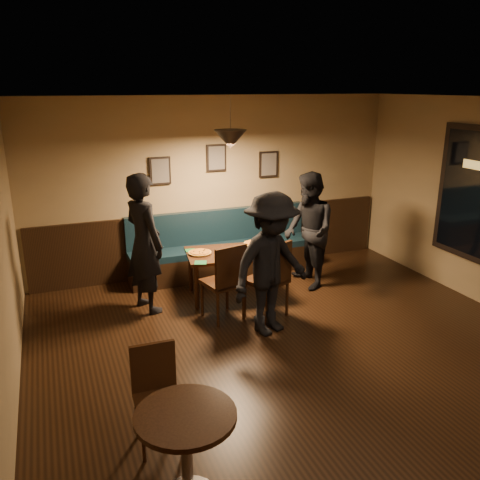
{
  "coord_description": "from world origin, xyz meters",
  "views": [
    {
      "loc": [
        -2.51,
        -3.96,
        2.94
      ],
      "look_at": [
        -0.18,
        1.99,
        0.95
      ],
      "focal_mm": 37.31,
      "sensor_mm": 36.0,
      "label": 1
    }
  ],
  "objects_px": {
    "chair_near_left": "(223,281)",
    "soda_glass": "(277,250)",
    "diner_front": "(271,264)",
    "cafe_table": "(187,459)",
    "booth_bench": "(223,245)",
    "tabasco_bottle": "(264,246)",
    "cafe_chair_far": "(158,400)",
    "dining_table": "(231,274)",
    "diner_left": "(144,243)",
    "chair_near_right": "(266,279)",
    "diner_right": "(309,231)"
  },
  "relations": [
    {
      "from": "chair_near_left",
      "to": "soda_glass",
      "type": "xyz_separation_m",
      "value": [
        0.91,
        0.29,
        0.23
      ]
    },
    {
      "from": "chair_near_left",
      "to": "diner_front",
      "type": "relative_size",
      "value": 0.59
    },
    {
      "from": "chair_near_left",
      "to": "diner_front",
      "type": "xyz_separation_m",
      "value": [
        0.42,
        -0.58,
        0.36
      ]
    },
    {
      "from": "diner_front",
      "to": "cafe_table",
      "type": "distance_m",
      "value": 2.83
    },
    {
      "from": "booth_bench",
      "to": "soda_glass",
      "type": "relative_size",
      "value": 20.33
    },
    {
      "from": "tabasco_bottle",
      "to": "cafe_chair_far",
      "type": "distance_m",
      "value": 3.41
    },
    {
      "from": "dining_table",
      "to": "chair_near_left",
      "type": "distance_m",
      "value": 0.74
    },
    {
      "from": "dining_table",
      "to": "booth_bench",
      "type": "bearing_deg",
      "value": 86.68
    },
    {
      "from": "cafe_table",
      "to": "cafe_chair_far",
      "type": "distance_m",
      "value": 0.69
    },
    {
      "from": "booth_bench",
      "to": "cafe_table",
      "type": "xyz_separation_m",
      "value": [
        -1.79,
        -4.29,
        -0.12
      ]
    },
    {
      "from": "booth_bench",
      "to": "diner_left",
      "type": "xyz_separation_m",
      "value": [
        -1.4,
        -0.86,
        0.44
      ]
    },
    {
      "from": "booth_bench",
      "to": "diner_front",
      "type": "xyz_separation_m",
      "value": [
        -0.12,
        -2.07,
        0.38
      ]
    },
    {
      "from": "diner_left",
      "to": "soda_glass",
      "type": "xyz_separation_m",
      "value": [
        1.78,
        -0.34,
        -0.2
      ]
    },
    {
      "from": "booth_bench",
      "to": "diner_front",
      "type": "relative_size",
      "value": 1.7
    },
    {
      "from": "chair_near_right",
      "to": "diner_right",
      "type": "bearing_deg",
      "value": 11.5
    },
    {
      "from": "dining_table",
      "to": "tabasco_bottle",
      "type": "distance_m",
      "value": 0.62
    },
    {
      "from": "soda_glass",
      "to": "cafe_chair_far",
      "type": "distance_m",
      "value": 3.28
    },
    {
      "from": "diner_right",
      "to": "soda_glass",
      "type": "relative_size",
      "value": 11.8
    },
    {
      "from": "chair_near_right",
      "to": "soda_glass",
      "type": "height_order",
      "value": "chair_near_right"
    },
    {
      "from": "diner_right",
      "to": "cafe_chair_far",
      "type": "distance_m",
      "value": 3.95
    },
    {
      "from": "diner_left",
      "to": "diner_right",
      "type": "bearing_deg",
      "value": -112.56
    },
    {
      "from": "tabasco_bottle",
      "to": "cafe_chair_far",
      "type": "bearing_deg",
      "value": -128.94
    },
    {
      "from": "booth_bench",
      "to": "dining_table",
      "type": "xyz_separation_m",
      "value": [
        -0.18,
        -0.86,
        -0.16
      ]
    },
    {
      "from": "tabasco_bottle",
      "to": "cafe_table",
      "type": "bearing_deg",
      "value": -122.02
    },
    {
      "from": "cafe_chair_far",
      "to": "diner_front",
      "type": "bearing_deg",
      "value": -137.26
    },
    {
      "from": "booth_bench",
      "to": "diner_left",
      "type": "height_order",
      "value": "diner_left"
    },
    {
      "from": "diner_right",
      "to": "booth_bench",
      "type": "bearing_deg",
      "value": -126.4
    },
    {
      "from": "chair_near_right",
      "to": "diner_right",
      "type": "height_order",
      "value": "diner_right"
    },
    {
      "from": "booth_bench",
      "to": "chair_near_left",
      "type": "relative_size",
      "value": 2.89
    },
    {
      "from": "chair_near_right",
      "to": "tabasco_bottle",
      "type": "height_order",
      "value": "chair_near_right"
    },
    {
      "from": "soda_glass",
      "to": "diner_left",
      "type": "bearing_deg",
      "value": 169.07
    },
    {
      "from": "diner_left",
      "to": "cafe_chair_far",
      "type": "bearing_deg",
      "value": 149.78
    },
    {
      "from": "diner_right",
      "to": "diner_front",
      "type": "xyz_separation_m",
      "value": [
        -1.14,
        -1.14,
        0.01
      ]
    },
    {
      "from": "chair_near_left",
      "to": "cafe_table",
      "type": "relative_size",
      "value": 1.36
    },
    {
      "from": "chair_near_right",
      "to": "diner_left",
      "type": "height_order",
      "value": "diner_left"
    },
    {
      "from": "tabasco_bottle",
      "to": "diner_front",
      "type": "bearing_deg",
      "value": -110.08
    },
    {
      "from": "chair_near_right",
      "to": "soda_glass",
      "type": "distance_m",
      "value": 0.6
    },
    {
      "from": "booth_bench",
      "to": "cafe_chair_far",
      "type": "xyz_separation_m",
      "value": [
        -1.85,
        -3.6,
        -0.06
      ]
    },
    {
      "from": "dining_table",
      "to": "diner_right",
      "type": "xyz_separation_m",
      "value": [
        1.21,
        -0.07,
        0.54
      ]
    },
    {
      "from": "booth_bench",
      "to": "diner_left",
      "type": "relative_size",
      "value": 1.59
    },
    {
      "from": "soda_glass",
      "to": "tabasco_bottle",
      "type": "relative_size",
      "value": 1.21
    },
    {
      "from": "dining_table",
      "to": "cafe_table",
      "type": "xyz_separation_m",
      "value": [
        -1.61,
        -3.42,
        0.05
      ]
    },
    {
      "from": "booth_bench",
      "to": "dining_table",
      "type": "relative_size",
      "value": 2.4
    },
    {
      "from": "chair_near_left",
      "to": "soda_glass",
      "type": "distance_m",
      "value": 0.98
    },
    {
      "from": "chair_near_right",
      "to": "diner_right",
      "type": "distance_m",
      "value": 1.28
    },
    {
      "from": "chair_near_left",
      "to": "soda_glass",
      "type": "bearing_deg",
      "value": 4.36
    },
    {
      "from": "diner_right",
      "to": "dining_table",
      "type": "bearing_deg",
      "value": -87.36
    },
    {
      "from": "diner_front",
      "to": "soda_glass",
      "type": "xyz_separation_m",
      "value": [
        0.49,
        0.86,
        -0.14
      ]
    },
    {
      "from": "chair_near_left",
      "to": "chair_near_right",
      "type": "bearing_deg",
      "value": -28.11
    },
    {
      "from": "diner_left",
      "to": "soda_glass",
      "type": "distance_m",
      "value": 1.82
    }
  ]
}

